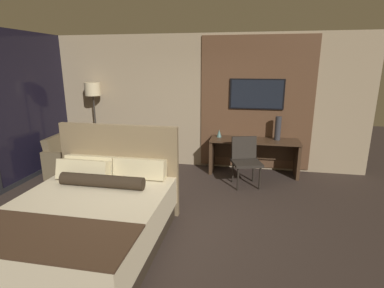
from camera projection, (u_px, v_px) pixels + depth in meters
name	position (u px, v px, depth m)	size (l,w,h in m)	color
ground_plane	(159.00, 222.00, 4.31)	(16.00, 16.00, 0.00)	#332823
wall_back_tv_panel	(200.00, 103.00, 6.37)	(7.20, 0.09, 2.80)	tan
bed	(88.00, 219.00, 3.65)	(1.81, 2.17, 1.35)	#33281E
desk	(254.00, 150.00, 6.12)	(1.77, 0.55, 0.72)	#422D1E
tv	(257.00, 94.00, 6.04)	(1.09, 0.04, 0.61)	black
desk_chair	(245.00, 157.00, 5.54)	(0.62, 0.62, 0.89)	#28231E
armchair_by_window	(73.00, 161.00, 6.14)	(0.94, 0.96, 0.80)	brown
floor_lamp	(93.00, 96.00, 6.52)	(0.34, 0.34, 1.81)	#282623
vase_tall	(278.00, 128.00, 5.95)	(0.12, 0.12, 0.47)	#333338
vase_short	(219.00, 133.00, 6.23)	(0.10, 0.10, 0.16)	#4C706B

